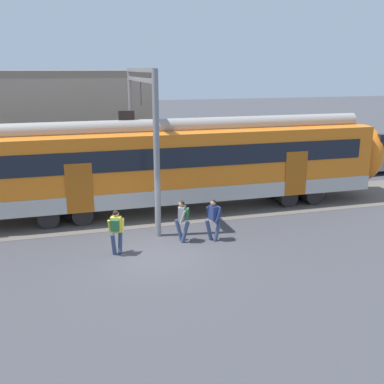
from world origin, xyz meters
TOP-DOWN VIEW (x-y plane):
  - ground_plane at (0.00, 0.00)m, footprint 160.00×160.00m
  - pedestrian_yellow at (-1.29, 0.42)m, footprint 0.64×0.59m
  - pedestrian_grey at (1.32, 0.96)m, footprint 0.57×0.65m
  - pedestrian_navy at (2.52, 0.76)m, footprint 0.69×0.54m
  - parked_car_grey at (16.02, 9.05)m, footprint 4.04×1.84m
  - catenary_gantry at (0.54, 5.05)m, footprint 0.24×6.64m

SIDE VIEW (x-z plane):
  - ground_plane at x=0.00m, z-range 0.00..0.00m
  - parked_car_grey at x=16.02m, z-range 0.01..1.55m
  - pedestrian_yellow at x=-1.29m, z-range 0.16..1.82m
  - pedestrian_grey at x=1.32m, z-range 0.16..1.82m
  - pedestrian_navy at x=2.52m, z-range 0.16..1.82m
  - catenary_gantry at x=0.54m, z-range 1.05..7.58m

